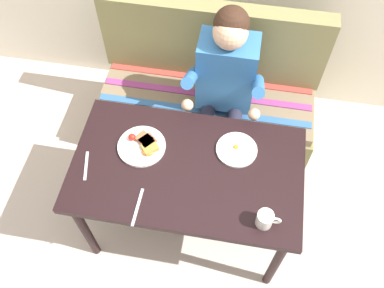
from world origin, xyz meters
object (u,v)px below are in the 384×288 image
table (187,175)px  plate_breakfast (143,145)px  knife (138,207)px  coffee_mug (265,219)px  couch (207,102)px  fork (86,166)px  plate_eggs (237,150)px  person (225,83)px

table → plate_breakfast: (-0.25, 0.08, 0.10)m
knife → coffee_mug: bearing=3.0°
couch → fork: 1.07m
plate_breakfast → plate_eggs: size_ratio=1.17×
plate_breakfast → plate_eggs: (0.49, 0.06, -0.01)m
plate_breakfast → fork: 0.31m
coffee_mug → fork: (-0.93, 0.16, -0.04)m
table → plate_breakfast: bearing=162.0°
couch → person: (0.12, -0.17, 0.41)m
couch → table: bearing=-90.0°
coffee_mug → knife: (-0.61, -0.02, -0.04)m
table → person: size_ratio=0.99×
couch → plate_eggs: size_ratio=6.61×
table → fork: 0.53m
plate_breakfast → plate_eggs: bearing=7.2°
coffee_mug → fork: bearing=170.5°
couch → knife: couch is taller
table → knife: (-0.20, -0.26, 0.08)m
table → plate_eggs: bearing=31.0°
person → knife: size_ratio=6.06×
fork → knife: size_ratio=0.85×
table → coffee_mug: bearing=-30.0°
couch → knife: size_ratio=7.20×
person → fork: 0.92m
couch → fork: couch is taller
plate_eggs → fork: bearing=-163.2°
plate_eggs → table: bearing=-149.0°
plate_eggs → knife: plate_eggs is taller
plate_breakfast → fork: bearing=-147.6°
knife → table: bearing=54.0°
table → fork: fork is taller
couch → coffee_mug: couch is taller
coffee_mug → knife: coffee_mug is taller
plate_breakfast → plate_eggs: plate_breakfast is taller
couch → knife: bearing=-100.8°
plate_breakfast → coffee_mug: 0.74m
plate_breakfast → coffee_mug: coffee_mug is taller
plate_eggs → fork: plate_eggs is taller
person → coffee_mug: size_ratio=10.27×
fork → knife: same height
couch → coffee_mug: 1.17m
couch → plate_eggs: (0.24, -0.62, 0.41)m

